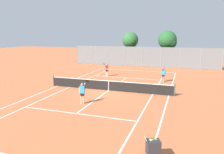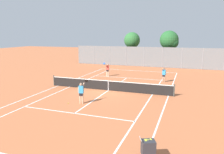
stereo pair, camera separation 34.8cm
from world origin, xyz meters
The scene contains 12 objects.
ground_plane centered at (0.00, 0.00, 0.00)m, with size 120.00×120.00×0.00m, color #BC663D.
court_line_markings centered at (0.00, 0.00, 0.00)m, with size 11.10×23.90×0.01m.
tennis_net centered at (0.00, 0.00, 0.51)m, with size 12.00×0.10×1.07m.
ball_cart centered at (5.61, -10.17, 0.53)m, with size 0.76×0.68×0.96m.
player_near_side centered at (-0.55, -4.32, 0.93)m, with size 0.58×0.80×1.77m.
player_far_left centered at (-2.56, 6.58, 0.93)m, with size 0.66×0.74×1.77m.
player_far_right centered at (4.46, 5.48, 0.91)m, with size 0.45×0.48×1.60m.
loose_tennis_ball_0 centered at (-1.90, 0.41, 0.03)m, with size 0.07×0.07×0.07m, color #D1DB33.
loose_tennis_ball_1 centered at (-1.49, -4.71, 0.03)m, with size 0.07×0.07×0.07m, color #D1DB33.
back_fence centered at (0.00, 16.32, 1.60)m, with size 23.67×0.08×3.21m.
tree_behind_left centered at (-2.66, 18.71, 4.08)m, with size 2.75×2.75×5.53m.
tree_behind_right centered at (3.75, 18.70, 4.15)m, with size 3.07×3.04×5.78m.
Camera 2 is at (7.00, -18.57, 5.20)m, focal length 35.00 mm.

